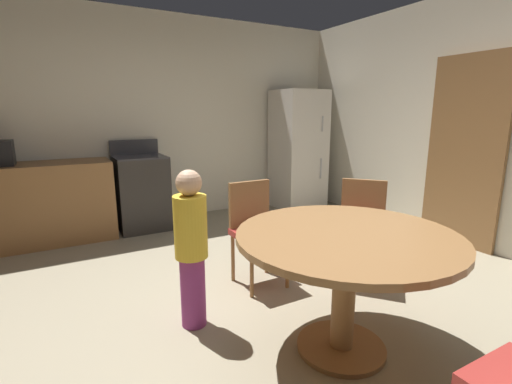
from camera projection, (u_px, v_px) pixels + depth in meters
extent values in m
plane|color=gray|center=(274.00, 324.00, 2.56)|extent=(14.00, 14.00, 0.00)
cube|color=silver|center=(155.00, 119.00, 4.88)|extent=(5.67, 0.12, 2.70)
cube|color=silver|center=(485.00, 121.00, 3.80)|extent=(0.12, 5.55, 2.70)
cube|color=olive|center=(21.00, 206.00, 3.97)|extent=(1.87, 0.60, 0.90)
cube|color=#2D2B28|center=(142.00, 193.00, 4.58)|extent=(0.60, 0.60, 0.90)
cube|color=#38383D|center=(139.00, 157.00, 4.48)|extent=(0.60, 0.60, 0.02)
cube|color=#38383D|center=(134.00, 147.00, 4.70)|extent=(0.60, 0.04, 0.18)
cube|color=silver|center=(298.00, 150.00, 5.56)|extent=(0.68, 0.66, 1.76)
cylinder|color=#B2B2B7|center=(323.00, 124.00, 5.26)|extent=(0.02, 0.02, 0.22)
cylinder|color=#B2B2B7|center=(321.00, 168.00, 5.40)|extent=(0.02, 0.02, 0.30)
cube|color=olive|center=(465.00, 153.00, 3.93)|extent=(0.05, 0.84, 2.04)
cylinder|color=olive|center=(341.00, 346.00, 2.29)|extent=(0.55, 0.55, 0.03)
cylinder|color=olive|center=(344.00, 296.00, 2.21)|extent=(0.14, 0.14, 0.72)
cylinder|color=olive|center=(347.00, 236.00, 2.13)|extent=(1.30, 1.30, 0.04)
cylinder|color=olive|center=(378.00, 268.00, 2.96)|extent=(0.03, 0.03, 0.43)
cylinder|color=olive|center=(336.00, 262.00, 3.08)|extent=(0.03, 0.03, 0.43)
cylinder|color=olive|center=(380.00, 253.00, 3.27)|extent=(0.03, 0.03, 0.43)
cylinder|color=olive|center=(341.00, 248.00, 3.39)|extent=(0.03, 0.03, 0.43)
cube|color=#9E2D28|center=(360.00, 231.00, 3.12)|extent=(0.56, 0.56, 0.05)
cube|color=olive|center=(363.00, 203.00, 3.24)|extent=(0.27, 0.31, 0.42)
cylinder|color=olive|center=(288.00, 263.00, 3.05)|extent=(0.03, 0.03, 0.43)
cylinder|color=olive|center=(252.00, 272.00, 2.88)|extent=(0.03, 0.03, 0.43)
cylinder|color=olive|center=(266.00, 250.00, 3.33)|extent=(0.03, 0.03, 0.43)
cylinder|color=olive|center=(233.00, 257.00, 3.17)|extent=(0.03, 0.03, 0.43)
cube|color=#9E2D28|center=(260.00, 234.00, 3.06)|extent=(0.40, 0.40, 0.05)
cube|color=olive|center=(249.00, 205.00, 3.17)|extent=(0.38, 0.04, 0.42)
cylinder|color=#8C337A|center=(193.00, 291.00, 2.50)|extent=(0.17, 0.17, 0.50)
cylinder|color=gold|center=(190.00, 227.00, 2.41)|extent=(0.31, 0.31, 0.42)
sphere|color=#D6A884|center=(189.00, 183.00, 2.34)|extent=(0.17, 0.17, 0.17)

